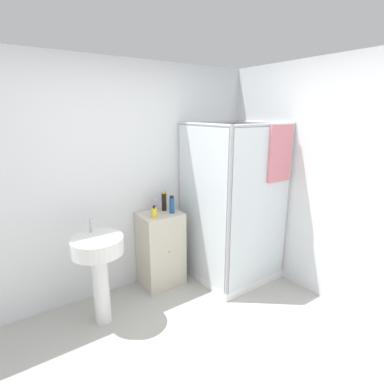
% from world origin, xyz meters
% --- Properties ---
extents(wall_back, '(6.40, 0.06, 2.50)m').
position_xyz_m(wall_back, '(0.00, 1.70, 1.25)').
color(wall_back, silver).
rests_on(wall_back, ground_plane).
extents(wall_right, '(0.06, 6.40, 2.50)m').
position_xyz_m(wall_right, '(1.70, 0.00, 1.25)').
color(wall_right, silver).
rests_on(wall_right, ground_plane).
extents(shower_enclosure, '(0.93, 0.96, 1.86)m').
position_xyz_m(shower_enclosure, '(1.16, 1.12, 0.49)').
color(shower_enclosure, white).
rests_on(shower_enclosure, ground_plane).
extents(vanity_cabinet, '(0.47, 0.40, 0.87)m').
position_xyz_m(vanity_cabinet, '(0.37, 1.48, 0.44)').
color(vanity_cabinet, beige).
rests_on(vanity_cabinet, ground_plane).
extents(sink, '(0.47, 0.47, 1.01)m').
position_xyz_m(sink, '(-0.43, 1.20, 0.65)').
color(sink, white).
rests_on(sink, ground_plane).
extents(soap_dispenser, '(0.06, 0.06, 0.14)m').
position_xyz_m(soap_dispenser, '(0.25, 1.39, 0.93)').
color(soap_dispenser, yellow).
rests_on(soap_dispenser, vanity_cabinet).
extents(shampoo_bottle_tall_black, '(0.06, 0.06, 0.23)m').
position_xyz_m(shampoo_bottle_tall_black, '(0.46, 1.54, 0.98)').
color(shampoo_bottle_tall_black, black).
rests_on(shampoo_bottle_tall_black, vanity_cabinet).
extents(shampoo_bottle_blue, '(0.05, 0.05, 0.20)m').
position_xyz_m(shampoo_bottle_blue, '(0.49, 1.41, 0.97)').
color(shampoo_bottle_blue, '#1E4C93').
rests_on(shampoo_bottle_blue, vanity_cabinet).
extents(lotion_bottle_white, '(0.04, 0.04, 0.16)m').
position_xyz_m(lotion_bottle_white, '(0.36, 1.56, 0.94)').
color(lotion_bottle_white, '#B299C6').
rests_on(lotion_bottle_white, vanity_cabinet).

